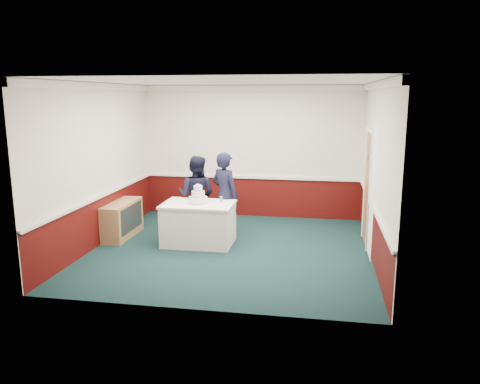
% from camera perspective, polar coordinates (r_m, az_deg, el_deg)
% --- Properties ---
extents(ground, '(5.00, 5.00, 0.00)m').
position_cam_1_polar(ground, '(8.63, -1.11, -6.99)').
color(ground, '#122C2C').
rests_on(ground, ground).
extents(room_shell, '(5.00, 5.00, 3.00)m').
position_cam_1_polar(room_shell, '(8.80, 0.11, 6.48)').
color(room_shell, silver).
rests_on(room_shell, ground).
extents(sideboard, '(0.41, 1.20, 0.70)m').
position_cam_1_polar(sideboard, '(9.58, -14.16, -3.28)').
color(sideboard, '#A87751').
rests_on(sideboard, ground).
extents(cake_table, '(1.32, 0.92, 0.79)m').
position_cam_1_polar(cake_table, '(8.87, -5.07, -3.81)').
color(cake_table, white).
rests_on(cake_table, ground).
extents(wedding_cake, '(0.35, 0.35, 0.36)m').
position_cam_1_polar(wedding_cake, '(8.75, -5.12, -0.66)').
color(wedding_cake, white).
rests_on(wedding_cake, cake_table).
extents(cake_knife, '(0.02, 0.22, 0.00)m').
position_cam_1_polar(cake_knife, '(8.60, -5.65, -1.63)').
color(cake_knife, silver).
rests_on(cake_knife, cake_table).
extents(champagne_flute, '(0.05, 0.05, 0.21)m').
position_cam_1_polar(champagne_flute, '(8.37, -2.31, -1.00)').
color(champagne_flute, silver).
rests_on(champagne_flute, cake_table).
extents(person_man, '(0.84, 0.68, 1.61)m').
position_cam_1_polar(person_man, '(9.38, -5.34, -0.44)').
color(person_man, black).
rests_on(person_man, ground).
extents(person_woman, '(0.74, 0.66, 1.70)m').
position_cam_1_polar(person_woman, '(9.18, -1.85, -0.37)').
color(person_woman, black).
rests_on(person_woman, ground).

